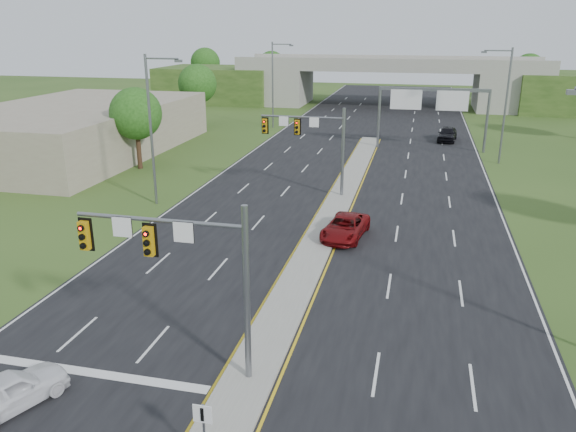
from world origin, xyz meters
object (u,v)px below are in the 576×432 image
(signal_mast_near, at_px, (186,261))
(signal_mast_far, at_px, (314,137))
(car_far_a, at_px, (345,227))
(car_far_c, at_px, (447,134))
(sign_gantry, at_px, (432,102))
(car_white, at_px, (9,391))
(keep_right_sign, at_px, (203,424))
(overpass, at_px, (388,85))

(signal_mast_near, relative_size, signal_mast_far, 1.00)
(signal_mast_near, bearing_deg, car_far_a, 76.85)
(signal_mast_near, xyz_separation_m, signal_mast_far, (0.00, 25.00, 0.00))
(car_far_a, relative_size, car_far_c, 1.02)
(sign_gantry, distance_m, car_far_a, 29.70)
(signal_mast_near, relative_size, car_far_a, 1.40)
(car_white, bearing_deg, car_far_a, -91.98)
(keep_right_sign, distance_m, overpass, 84.55)
(signal_mast_near, height_order, car_far_a, signal_mast_near)
(overpass, height_order, car_far_c, overpass)
(signal_mast_far, relative_size, keep_right_sign, 3.18)
(car_white, bearing_deg, signal_mast_far, -77.64)
(keep_right_sign, relative_size, sign_gantry, 0.19)
(signal_mast_near, distance_m, overpass, 80.11)
(sign_gantry, bearing_deg, signal_mast_near, -101.25)
(car_white, bearing_deg, signal_mast_near, -124.10)
(keep_right_sign, bearing_deg, signal_mast_near, 116.94)
(keep_right_sign, bearing_deg, overpass, 90.00)
(sign_gantry, relative_size, overpass, 0.14)
(sign_gantry, bearing_deg, car_white, -106.49)
(signal_mast_far, relative_size, sign_gantry, 0.60)
(car_white, bearing_deg, sign_gantry, -83.39)
(car_far_c, bearing_deg, sign_gantry, -103.99)
(signal_mast_far, height_order, car_far_a, signal_mast_far)
(car_far_c, bearing_deg, overpass, 113.83)
(car_far_a, bearing_deg, signal_mast_near, -95.66)
(overpass, bearing_deg, car_far_a, -88.66)
(signal_mast_far, distance_m, car_far_a, 10.46)
(signal_mast_far, height_order, keep_right_sign, signal_mast_far)
(signal_mast_far, relative_size, overpass, 0.09)
(overpass, xyz_separation_m, car_far_c, (8.87, -29.37, -2.70))
(signal_mast_near, distance_m, car_far_a, 17.02)
(car_far_a, distance_m, car_far_c, 35.37)
(keep_right_sign, relative_size, car_white, 0.54)
(keep_right_sign, bearing_deg, signal_mast_far, 94.39)
(sign_gantry, height_order, overpass, overpass)
(car_far_c, bearing_deg, car_white, -99.96)
(car_far_a, bearing_deg, keep_right_sign, -86.68)
(sign_gantry, distance_m, car_far_c, 7.52)
(signal_mast_near, bearing_deg, keep_right_sign, -63.06)
(signal_mast_far, xyz_separation_m, keep_right_sign, (2.26, -29.45, -3.21))
(signal_mast_far, height_order, overpass, overpass)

